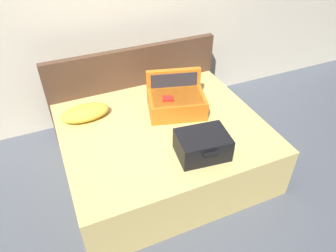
% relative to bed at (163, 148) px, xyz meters
% --- Properties ---
extents(ground_plane, '(12.00, 12.00, 0.00)m').
position_rel_bed_xyz_m(ground_plane, '(0.00, -0.40, -0.28)').
color(ground_plane, '#4C515B').
extents(back_wall, '(8.00, 0.10, 2.60)m').
position_rel_bed_xyz_m(back_wall, '(0.00, 1.25, 1.02)').
color(back_wall, beige).
rests_on(back_wall, ground).
extents(bed, '(1.98, 1.67, 0.57)m').
position_rel_bed_xyz_m(bed, '(0.00, 0.00, 0.00)').
color(bed, tan).
rests_on(bed, ground).
extents(headboard, '(2.02, 0.08, 1.04)m').
position_rel_bed_xyz_m(headboard, '(0.00, 0.87, 0.24)').
color(headboard, '#4C3323').
rests_on(headboard, ground).
extents(hard_case_large, '(0.67, 0.58, 0.39)m').
position_rel_bed_xyz_m(hard_case_large, '(0.23, 0.20, 0.41)').
color(hard_case_large, '#D16619').
rests_on(hard_case_large, bed).
extents(hard_case_medium, '(0.48, 0.39, 0.21)m').
position_rel_bed_xyz_m(hard_case_medium, '(0.17, -0.50, 0.39)').
color(hard_case_medium, black).
rests_on(hard_case_medium, bed).
extents(pillow_near_headboard, '(0.50, 0.28, 0.14)m').
position_rel_bed_xyz_m(pillow_near_headboard, '(-0.67, 0.44, 0.35)').
color(pillow_near_headboard, gold).
rests_on(pillow_near_headboard, bed).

